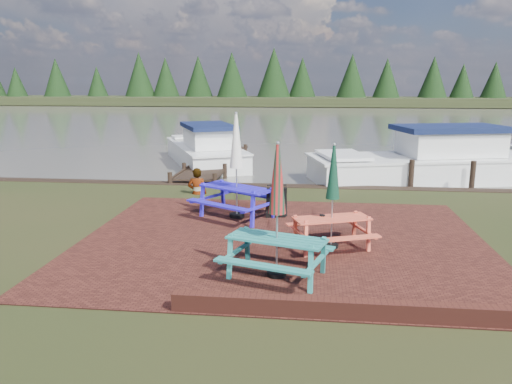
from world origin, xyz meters
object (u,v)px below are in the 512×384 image
object	(u,v)px
boat_near	(428,164)
jetty	(216,161)
picnic_table_teal	(277,232)
boat_jetty	(205,151)
person	(197,168)
picnic_table_blue	(237,182)
picnic_table_red	(332,213)
chalkboard	(277,202)

from	to	relation	value
boat_near	jetty	bearing A→B (deg)	63.21
picnic_table_teal	jetty	size ratio (longest dim) A/B	0.27
boat_jetty	person	size ratio (longest dim) A/B	4.50
picnic_table_blue	jetty	world-z (taller)	picnic_table_blue
picnic_table_red	person	size ratio (longest dim) A/B	1.35
picnic_table_blue	boat_near	size ratio (longest dim) A/B	0.31
picnic_table_red	jetty	bearing A→B (deg)	92.64
chalkboard	person	size ratio (longest dim) A/B	0.51
picnic_table_blue	chalkboard	xyz separation A→B (m)	(1.04, 0.11, -0.52)
picnic_table_teal	chalkboard	xyz separation A→B (m)	(-0.29, 4.02, -0.43)
picnic_table_red	picnic_table_blue	bearing A→B (deg)	116.79
picnic_table_blue	chalkboard	bearing A→B (deg)	37.29
picnic_table_teal	person	world-z (taller)	picnic_table_teal
jetty	boat_near	world-z (taller)	boat_near
picnic_table_red	boat_jetty	xyz separation A→B (m)	(-5.22, 11.61, -0.37)
jetty	person	size ratio (longest dim) A/B	5.48
picnic_table_teal	boat_near	distance (m)	11.58
chalkboard	boat_near	world-z (taller)	boat_near
boat_jetty	person	bearing A→B (deg)	-104.29
person	jetty	bearing A→B (deg)	-86.86
picnic_table_red	boat_near	xyz separation A→B (m)	(3.89, 8.73, -0.31)
picnic_table_teal	jetty	distance (m)	12.86
picnic_table_red	picnic_table_blue	world-z (taller)	picnic_table_blue
jetty	boat_near	xyz separation A→B (m)	(8.46, -1.89, 0.36)
picnic_table_blue	chalkboard	world-z (taller)	picnic_table_blue
jetty	boat_near	bearing A→B (deg)	-12.56
jetty	boat_near	distance (m)	8.68
picnic_table_blue	chalkboard	size ratio (longest dim) A/B	3.22
boat_jetty	jetty	bearing A→B (deg)	-80.70
picnic_table_teal	picnic_table_red	world-z (taller)	picnic_table_teal
jetty	boat_jetty	bearing A→B (deg)	123.47
boat_jetty	boat_near	distance (m)	9.56
picnic_table_red	jetty	xyz separation A→B (m)	(-4.57, 10.62, -0.67)
picnic_table_blue	boat_near	xyz separation A→B (m)	(6.27, 6.55, -0.47)
jetty	picnic_table_teal	bearing A→B (deg)	-74.10
picnic_table_red	picnic_table_blue	xyz separation A→B (m)	(-2.37, 2.18, 0.17)
boat_jetty	person	xyz separation A→B (m)	(1.18, -6.79, 0.41)
jetty	boat_jetty	size ratio (longest dim) A/B	1.22
picnic_table_red	person	world-z (taller)	picnic_table_red
chalkboard	boat_jetty	size ratio (longest dim) A/B	0.11
picnic_table_teal	person	bearing A→B (deg)	132.10
picnic_table_red	boat_jetty	distance (m)	12.73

